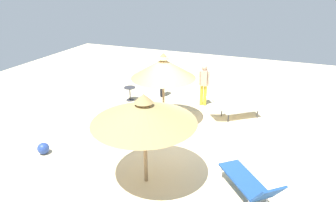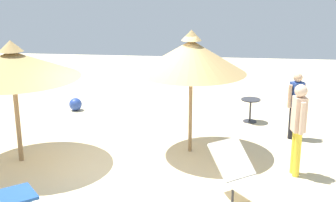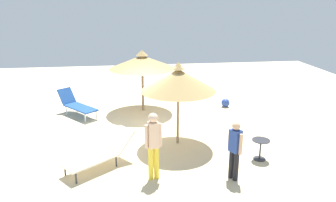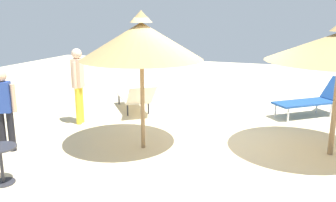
# 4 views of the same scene
# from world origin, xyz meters

# --- Properties ---
(ground) EXTENTS (24.00, 24.00, 0.10)m
(ground) POSITION_xyz_m (0.00, 0.00, -0.05)
(ground) COLOR beige
(parasol_umbrella_near_left) EXTENTS (2.30, 2.30, 2.63)m
(parasol_umbrella_near_left) POSITION_xyz_m (1.14, 0.86, 2.08)
(parasol_umbrella_near_left) COLOR olive
(parasol_umbrella_near_left) RESTS_ON ground
(lounge_chair_center) EXTENTS (1.88, 1.71, 0.95)m
(lounge_chair_center) POSITION_xyz_m (-2.00, -2.67, 0.45)
(lounge_chair_center) COLOR #1E478C
(lounge_chair_center) RESTS_ON ground
(lounge_chair_far_left) EXTENTS (1.77, 2.01, 0.89)m
(lounge_chair_far_left) POSITION_xyz_m (2.40, -1.46, 0.42)
(lounge_chair_far_left) COLOR silver
(lounge_chair_far_left) RESTS_ON ground
(person_standing_back) EXTENTS (0.41, 0.32, 1.56)m
(person_standing_back) POSITION_xyz_m (3.49, 1.92, 0.88)
(person_standing_back) COLOR black
(person_standing_back) RESTS_ON ground
(person_standing_near_right) EXTENTS (0.26, 0.43, 1.78)m
(person_standing_near_right) POSITION_xyz_m (3.21, -0.09, 1.02)
(person_standing_near_right) COLOR yellow
(person_standing_near_right) RESTS_ON ground
(side_table_round) EXTENTS (0.50, 0.50, 0.61)m
(side_table_round) POSITION_xyz_m (2.55, 3.02, 0.41)
(side_table_round) COLOR #2D2D33
(side_table_round) RESTS_ON ground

